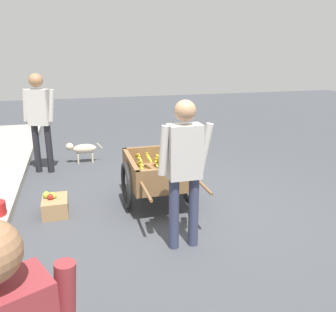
{
  "coord_description": "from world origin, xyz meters",
  "views": [
    {
      "loc": [
        -4.07,
        1.2,
        2.07
      ],
      "look_at": [
        0.14,
        0.06,
        0.75
      ],
      "focal_mm": 37.73,
      "sensor_mm": 36.0,
      "label": 1
    }
  ],
  "objects_px": {
    "fruit_cart": "(158,174)",
    "bystander_person": "(39,114)",
    "dog": "(82,149)",
    "vendor_person": "(184,163)",
    "apple_crate": "(55,205)"
  },
  "relations": [
    {
      "from": "dog",
      "to": "bystander_person",
      "type": "xyz_separation_m",
      "value": [
        -0.37,
        0.67,
        0.76
      ]
    },
    {
      "from": "vendor_person",
      "to": "fruit_cart",
      "type": "bearing_deg",
      "value": 0.19
    },
    {
      "from": "vendor_person",
      "to": "dog",
      "type": "height_order",
      "value": "vendor_person"
    },
    {
      "from": "vendor_person",
      "to": "dog",
      "type": "relative_size",
      "value": 2.38
    },
    {
      "from": "fruit_cart",
      "to": "bystander_person",
      "type": "bearing_deg",
      "value": 41.38
    },
    {
      "from": "apple_crate",
      "to": "vendor_person",
      "type": "bearing_deg",
      "value": -130.71
    },
    {
      "from": "fruit_cart",
      "to": "dog",
      "type": "distance_m",
      "value": 2.39
    },
    {
      "from": "dog",
      "to": "vendor_person",
      "type": "bearing_deg",
      "value": -164.27
    },
    {
      "from": "fruit_cart",
      "to": "bystander_person",
      "type": "distance_m",
      "value": 2.5
    },
    {
      "from": "vendor_person",
      "to": "apple_crate",
      "type": "xyz_separation_m",
      "value": [
        1.19,
        1.38,
        -0.84
      ]
    },
    {
      "from": "fruit_cart",
      "to": "dog",
      "type": "xyz_separation_m",
      "value": [
        2.19,
        0.94,
        -0.17
      ]
    },
    {
      "from": "bystander_person",
      "to": "vendor_person",
      "type": "bearing_deg",
      "value": -151.55
    },
    {
      "from": "apple_crate",
      "to": "fruit_cart",
      "type": "bearing_deg",
      "value": -91.64
    },
    {
      "from": "fruit_cart",
      "to": "apple_crate",
      "type": "distance_m",
      "value": 1.41
    },
    {
      "from": "dog",
      "to": "fruit_cart",
      "type": "bearing_deg",
      "value": -156.86
    }
  ]
}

